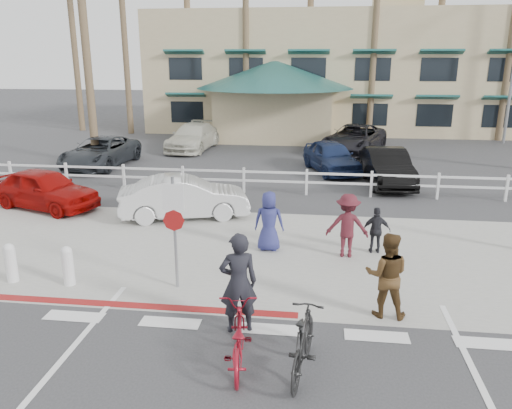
# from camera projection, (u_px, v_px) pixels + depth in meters

# --- Properties ---
(ground) EXTENTS (140.00, 140.00, 0.00)m
(ground) POSITION_uv_depth(u_px,v_px,m) (268.00, 347.00, 9.05)
(ground) COLOR #333335
(sidewalk_plaza) EXTENTS (22.00, 7.00, 0.01)m
(sidewalk_plaza) POSITION_uv_depth(u_px,v_px,m) (285.00, 254.00, 13.32)
(sidewalk_plaza) COLOR gray
(sidewalk_plaza) RESTS_ON ground
(cross_street) EXTENTS (40.00, 5.00, 0.01)m
(cross_street) POSITION_uv_depth(u_px,v_px,m) (293.00, 210.00, 17.13)
(cross_street) COLOR #333335
(cross_street) RESTS_ON ground
(parking_lot) EXTENTS (50.00, 16.00, 0.01)m
(parking_lot) POSITION_uv_depth(u_px,v_px,m) (303.00, 157.00, 26.16)
(parking_lot) COLOR #333335
(parking_lot) RESTS_ON ground
(curb_red) EXTENTS (7.00, 0.25, 0.02)m
(curb_red) POSITION_uv_depth(u_px,v_px,m) (132.00, 305.00, 10.54)
(curb_red) COLOR maroon
(curb_red) RESTS_ON ground
(rail_fence) EXTENTS (29.40, 0.16, 1.00)m
(rail_fence) POSITION_uv_depth(u_px,v_px,m) (309.00, 182.00, 18.83)
(rail_fence) COLOR silver
(rail_fence) RESTS_ON ground
(building) EXTENTS (28.00, 16.00, 11.30)m
(building) POSITION_uv_depth(u_px,v_px,m) (338.00, 48.00, 36.68)
(building) COLOR #C6B388
(building) RESTS_ON ground
(sign_post) EXTENTS (0.50, 0.10, 2.90)m
(sign_post) POSITION_uv_depth(u_px,v_px,m) (175.00, 227.00, 11.00)
(sign_post) COLOR gray
(sign_post) RESTS_ON ground
(bollard_0) EXTENTS (0.26, 0.26, 0.95)m
(bollard_0) POSITION_uv_depth(u_px,v_px,m) (68.00, 266.00, 11.39)
(bollard_0) COLOR silver
(bollard_0) RESTS_ON ground
(bollard_1) EXTENTS (0.26, 0.26, 0.95)m
(bollard_1) POSITION_uv_depth(u_px,v_px,m) (11.00, 263.00, 11.55)
(bollard_1) COLOR silver
(bollard_1) RESTS_ON ground
(palm_0) EXTENTS (4.00, 4.00, 15.00)m
(palm_0) POSITION_uv_depth(u_px,v_px,m) (72.00, 19.00, 33.55)
(palm_0) COLOR #225420
(palm_0) RESTS_ON ground
(palm_1) EXTENTS (4.00, 4.00, 13.00)m
(palm_1) POSITION_uv_depth(u_px,v_px,m) (124.00, 34.00, 32.40)
(palm_1) COLOR #225420
(palm_1) RESTS_ON ground
(palm_2) EXTENTS (4.00, 4.00, 16.00)m
(palm_2) POSITION_uv_depth(u_px,v_px,m) (187.00, 10.00, 32.45)
(palm_2) COLOR #225420
(palm_2) RESTS_ON ground
(palm_3) EXTENTS (4.00, 4.00, 14.00)m
(palm_3) POSITION_uv_depth(u_px,v_px,m) (246.00, 24.00, 31.31)
(palm_3) COLOR #225420
(palm_3) RESTS_ON ground
(palm_4) EXTENTS (4.00, 4.00, 15.00)m
(palm_4) POSITION_uv_depth(u_px,v_px,m) (310.00, 17.00, 31.64)
(palm_4) COLOR #225420
(palm_4) RESTS_ON ground
(palm_5) EXTENTS (4.00, 4.00, 13.00)m
(palm_5) POSITION_uv_depth(u_px,v_px,m) (375.00, 32.00, 30.49)
(palm_5) COLOR #225420
(palm_5) RESTS_ON ground
(palm_10) EXTENTS (4.00, 4.00, 12.00)m
(palm_10) POSITION_uv_depth(u_px,v_px,m) (85.00, 35.00, 22.80)
(palm_10) COLOR #225420
(palm_10) RESTS_ON ground
(bike_red) EXTENTS (0.91, 1.98, 1.00)m
(bike_red) POSITION_uv_depth(u_px,v_px,m) (237.00, 338.00, 8.42)
(bike_red) COLOR maroon
(bike_red) RESTS_ON ground
(rider_red) EXTENTS (0.83, 0.67, 1.98)m
(rider_red) POSITION_uv_depth(u_px,v_px,m) (238.00, 283.00, 9.33)
(rider_red) COLOR black
(rider_red) RESTS_ON ground
(bike_black) EXTENTS (0.80, 1.93, 1.13)m
(bike_black) POSITION_uv_depth(u_px,v_px,m) (303.00, 343.00, 8.16)
(bike_black) COLOR black
(bike_black) RESTS_ON ground
(rider_black) EXTENTS (0.93, 0.76, 1.77)m
(rider_black) POSITION_uv_depth(u_px,v_px,m) (387.00, 275.00, 9.92)
(rider_black) COLOR #493118
(rider_black) RESTS_ON ground
(pedestrian_a) EXTENTS (1.13, 0.68, 1.70)m
(pedestrian_a) POSITION_uv_depth(u_px,v_px,m) (347.00, 226.00, 12.94)
(pedestrian_a) COLOR #4A161E
(pedestrian_a) RESTS_ON ground
(pedestrian_child) EXTENTS (0.75, 0.33, 1.27)m
(pedestrian_child) POSITION_uv_depth(u_px,v_px,m) (376.00, 230.00, 13.23)
(pedestrian_child) COLOR black
(pedestrian_child) RESTS_ON ground
(pedestrian_b) EXTENTS (0.81, 0.53, 1.64)m
(pedestrian_b) POSITION_uv_depth(u_px,v_px,m) (269.00, 221.00, 13.37)
(pedestrian_b) COLOR navy
(pedestrian_b) RESTS_ON ground
(car_white_sedan) EXTENTS (4.38, 2.56, 1.36)m
(car_white_sedan) POSITION_uv_depth(u_px,v_px,m) (184.00, 197.00, 16.15)
(car_white_sedan) COLOR #BDBDBD
(car_white_sedan) RESTS_ON ground
(car_red_compact) EXTENTS (4.35, 2.86, 1.38)m
(car_red_compact) POSITION_uv_depth(u_px,v_px,m) (44.00, 189.00, 17.18)
(car_red_compact) COLOR #8F0705
(car_red_compact) RESTS_ON ground
(lot_car_0) EXTENTS (2.60, 5.12, 1.39)m
(lot_car_0) POSITION_uv_depth(u_px,v_px,m) (100.00, 152.00, 23.74)
(lot_car_0) COLOR #262A2F
(lot_car_0) RESTS_ON ground
(lot_car_2) EXTENTS (2.96, 4.49, 1.42)m
(lot_car_2) POSITION_uv_depth(u_px,v_px,m) (331.00, 157.00, 22.58)
(lot_car_2) COLOR #142146
(lot_car_2) RESTS_ON ground
(lot_car_3) EXTENTS (1.97, 4.58, 1.47)m
(lot_car_3) POSITION_uv_depth(u_px,v_px,m) (387.00, 167.00, 20.33)
(lot_car_3) COLOR black
(lot_car_3) RESTS_ON ground
(lot_car_4) EXTENTS (2.47, 5.15, 1.45)m
(lot_car_4) POSITION_uv_depth(u_px,v_px,m) (193.00, 137.00, 28.04)
(lot_car_4) COLOR beige
(lot_car_4) RESTS_ON ground
(lot_car_5) EXTENTS (4.19, 5.93, 1.50)m
(lot_car_5) POSITION_uv_depth(u_px,v_px,m) (354.00, 139.00, 27.22)
(lot_car_5) COLOR black
(lot_car_5) RESTS_ON ground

